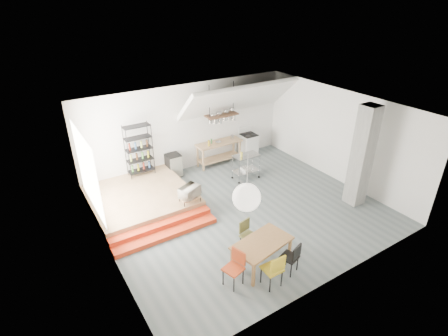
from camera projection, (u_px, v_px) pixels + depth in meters
floor at (242, 210)px, 10.78m from camera, size 8.00×8.00×0.00m
wall_back at (188, 128)px, 12.68m from camera, size 8.00×0.04×3.20m
wall_left at (104, 204)px, 8.14m from camera, size 0.04×7.00×3.20m
wall_right at (339, 136)px, 11.96m from camera, size 0.04×7.00×3.20m
ceiling at (245, 110)px, 9.32m from camera, size 8.00×7.00×0.02m
slope_ceiling at (239, 99)px, 12.66m from camera, size 4.40×1.44×1.32m
window_pane at (87, 172)px, 9.19m from camera, size 0.02×2.50×2.20m
platform at (141, 199)px, 11.00m from camera, size 3.00×3.00×0.40m
step_lower at (167, 235)px, 9.59m from camera, size 3.00×0.35×0.13m
step_upper at (161, 226)px, 9.83m from camera, size 3.00×0.35×0.27m
concrete_column at (362, 156)px, 10.49m from camera, size 0.50×0.50×3.20m
kitchen_counter at (219, 149)px, 13.39m from camera, size 1.80×0.60×0.91m
stove at (248, 145)px, 14.12m from camera, size 0.60×0.60×1.18m
pot_rack at (223, 117)px, 12.62m from camera, size 1.20×0.50×1.43m
wire_shelving at (139, 149)px, 11.63m from camera, size 0.88×0.38×1.80m
microwave_shelf at (190, 197)px, 10.43m from camera, size 0.60×0.40×0.16m
paper_lantern at (247, 197)px, 7.29m from camera, size 0.60×0.60×0.60m
dining_table at (262, 245)px, 8.37m from camera, size 1.58×1.07×0.69m
chair_mustard at (274, 268)px, 7.76m from camera, size 0.42×0.42×0.91m
chair_black at (292, 256)px, 8.19m from camera, size 0.48×0.48×0.83m
chair_olive at (247, 233)px, 8.96m from camera, size 0.46×0.46×0.85m
chair_red at (235, 265)px, 7.88m from camera, size 0.50×0.50×0.89m
rolling_cart at (246, 163)px, 12.34m from camera, size 0.95×0.56×0.92m
mini_fridge at (174, 165)px, 12.61m from camera, size 0.49×0.49×0.84m
microwave at (190, 192)px, 10.34m from camera, size 0.72×0.61×0.34m
bowl at (218, 142)px, 13.18m from camera, size 0.23×0.23×0.06m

